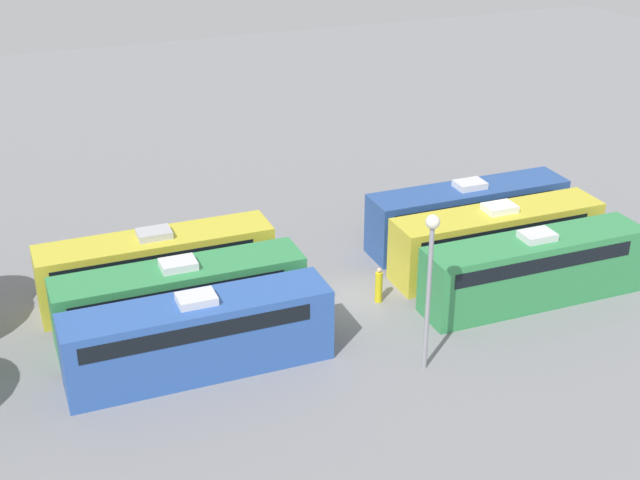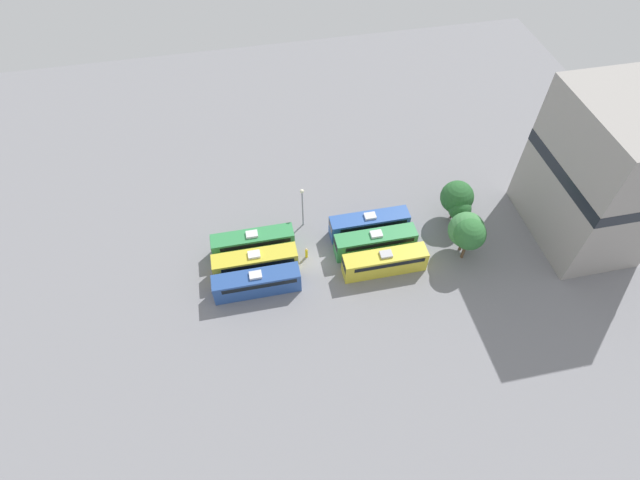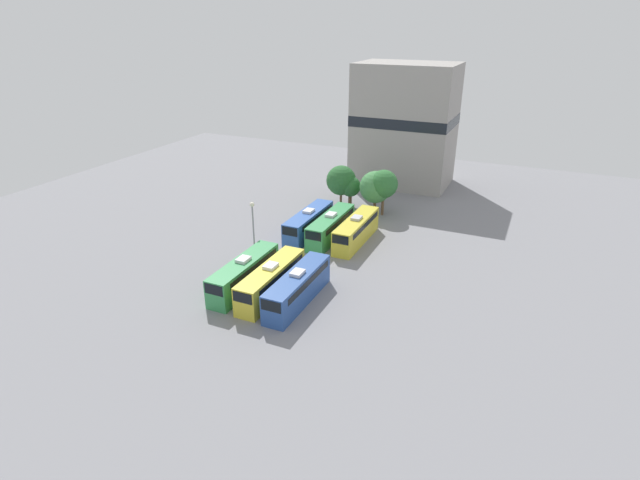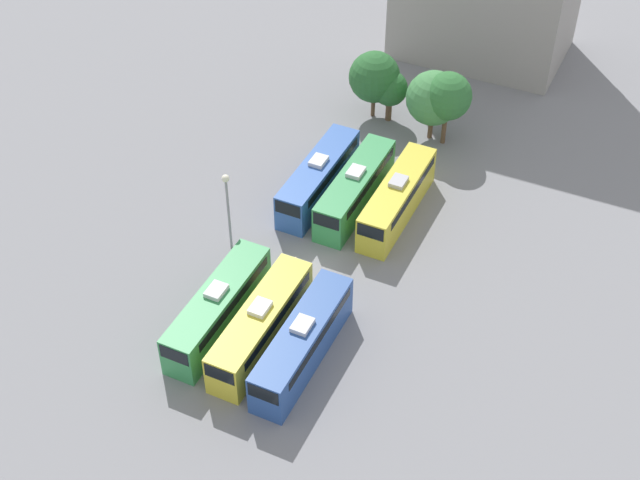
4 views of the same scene
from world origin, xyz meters
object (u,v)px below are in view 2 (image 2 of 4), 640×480
Objects in this scene: bus_2 at (257,282)px; tree_3 at (470,234)px; depot_building at (599,174)px; bus_3 at (369,224)px; tree_0 at (457,197)px; tree_1 at (460,209)px; bus_0 at (253,242)px; tree_2 at (466,230)px; bus_4 at (376,242)px; worker_person at (306,253)px; light_pole at (302,201)px; bus_5 at (385,262)px; bus_1 at (256,262)px.

tree_3 is (0.14, 28.57, 3.11)m from bus_2.
bus_3 is at bearing -99.76° from depot_building.
tree_0 is 18.12m from depot_building.
depot_building is at bearing 96.70° from tree_3.
bus_2 is 2.24× the size of tree_1.
bus_0 is 1.70× the size of tree_2.
tree_2 is (2.30, 11.88, 2.38)m from bus_4.
bus_3 is 13.89m from tree_3.
worker_person is 7.30m from light_pole.
light_pole is at bearing -97.53° from tree_0.
tree_3 is (7.02, 28.24, 3.11)m from bus_0.
bus_4 is 3.61m from bus_5.
tree_0 is at bearing 120.47° from bus_5.
worker_person is at bearing 69.24° from bus_0.
tree_2 is at bearing -9.81° from tree_0.
bus_5 is 14.27m from light_pole.
bus_5 is 1.60× the size of tree_3.
tree_1 is (1.15, 12.86, 1.55)m from bus_3.
light_pole is (-6.01, 0.62, 4.10)m from worker_person.
tree_0 reaches higher than bus_4.
tree_3 is (4.37, 21.26, 4.08)m from worker_person.
bus_4 is 11.68m from light_pole.
bus_0 is at bearing -66.14° from light_pole.
tree_0 is at bearing 92.02° from bus_3.
tree_0 is at bearing 169.99° from tree_3.
tree_3 is at bearing 63.31° from light_pole.
worker_person is at bearing -5.86° from light_pole.
bus_1 is 17.15m from bus_3.
bus_0 is at bearing -101.23° from tree_2.
bus_2 is 28.74m from tree_3.
tree_2 is (5.66, 11.84, 2.38)m from bus_3.
worker_person is (-4.32, -9.96, -0.98)m from bus_5.
tree_1 is (-5.82, 12.58, 1.55)m from bus_5.
bus_1 is at bearing -94.26° from tree_2.
tree_2 reaches higher than bus_3.
tree_0 is at bearing -108.70° from depot_building.
tree_0 is at bearing 97.83° from worker_person.
tree_1 reaches higher than worker_person.
tree_2 reaches higher than bus_1.
worker_person is at bearing -74.69° from bus_3.
depot_building is at bearing 92.36° from bus_2.
tree_3 reaches higher than bus_1.
bus_4 is 30.33m from depot_building.
tree_1 is 6.21m from tree_3.
tree_1 is at bearing 93.82° from worker_person.
bus_2 is 1.73× the size of tree_0.
tree_2 reaches higher than bus_2.
depot_building is (1.45, 45.73, 8.78)m from bus_1.
bus_0 is 7.53m from worker_person.
bus_1 is 6.18× the size of worker_person.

